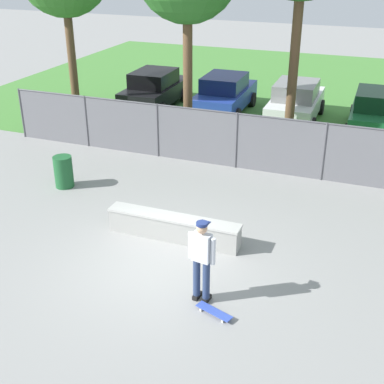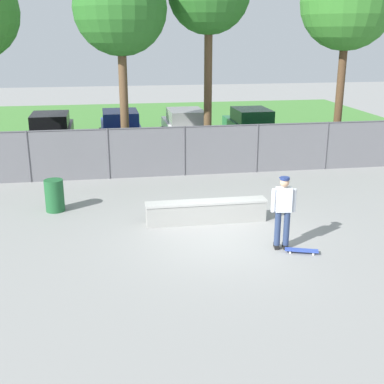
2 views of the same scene
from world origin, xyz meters
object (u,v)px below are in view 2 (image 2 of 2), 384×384
object	(u,v)px
car_blue	(121,128)
trash_bin	(54,195)
skateboarder	(283,209)
car_white	(185,127)
skateboard	(302,250)
tree_near_right	(120,9)
car_black	(51,131)
concrete_ledge	(206,212)
car_green	(251,126)
tree_far	(348,3)

from	to	relation	value
car_blue	trash_bin	world-z (taller)	car_blue
skateboarder	car_white	bearing A→B (deg)	92.26
skateboarder	car_blue	world-z (taller)	skateboarder
car_white	trash_bin	size ratio (longest dim) A/B	4.38
skateboard	car_white	world-z (taller)	car_white
skateboard	tree_near_right	xyz separation A→B (m)	(-3.89, 8.51, 5.85)
car_black	trash_bin	xyz separation A→B (m)	(0.92, -8.63, -0.36)
trash_bin	concrete_ledge	bearing A→B (deg)	-21.35
skateboard	tree_near_right	distance (m)	11.03
concrete_ledge	skateboarder	world-z (taller)	skateboarder
car_black	car_white	xyz separation A→B (m)	(6.21, 0.19, 0.00)
skateboarder	tree_near_right	size ratio (longest dim) A/B	0.24
skateboard	skateboarder	bearing A→B (deg)	138.63
skateboarder	car_green	distance (m)	12.60
tree_near_right	car_blue	distance (m)	6.80
skateboarder	concrete_ledge	bearing A→B (deg)	125.70
car_black	car_blue	distance (m)	3.16
car_green	concrete_ledge	bearing A→B (deg)	-112.04
skateboard	car_white	bearing A→B (deg)	93.96
tree_far	car_blue	world-z (taller)	tree_far
skateboard	car_green	size ratio (longest dim) A/B	0.19
car_green	tree_far	bearing A→B (deg)	-54.17
car_black	car_blue	xyz separation A→B (m)	(3.14, 0.30, 0.00)
tree_far	car_blue	size ratio (longest dim) A/B	1.92
skateboard	tree_far	size ratio (longest dim) A/B	0.10
car_black	car_green	bearing A→B (deg)	-0.38
car_white	trash_bin	bearing A→B (deg)	-120.94
tree_far	car_blue	xyz separation A→B (m)	(-8.88, 4.06, -5.38)
skateboard	trash_bin	bearing A→B (deg)	146.41
tree_near_right	car_green	distance (m)	8.99
car_green	trash_bin	bearing A→B (deg)	-134.57
concrete_ledge	tree_near_right	size ratio (longest dim) A/B	0.45
car_black	car_green	xyz separation A→B (m)	(9.36, -0.06, 0.00)
tree_near_right	car_green	size ratio (longest dim) A/B	1.81
car_blue	car_white	xyz separation A→B (m)	(3.06, -0.11, 0.00)
skateboard	concrete_ledge	bearing A→B (deg)	127.92
tree_near_right	car_black	distance (m)	7.35
car_green	trash_bin	size ratio (longest dim) A/B	4.38
concrete_ledge	skateboard	world-z (taller)	concrete_ledge
concrete_ledge	tree_near_right	bearing A→B (deg)	108.15
skateboarder	skateboard	world-z (taller)	skateboarder
tree_near_right	tree_far	size ratio (longest dim) A/B	0.94
skateboarder	skateboard	xyz separation A→B (m)	(0.40, -0.35, -0.96)
concrete_ledge	tree_far	world-z (taller)	tree_far
tree_near_right	trash_bin	bearing A→B (deg)	-117.52
car_black	car_blue	size ratio (longest dim) A/B	1.00
tree_far	car_black	xyz separation A→B (m)	(-12.02, 3.76, -5.38)
tree_far	car_green	bearing A→B (deg)	125.83
skateboard	car_green	xyz separation A→B (m)	(2.26, 12.67, 0.77)
skateboarder	car_white	distance (m)	12.58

